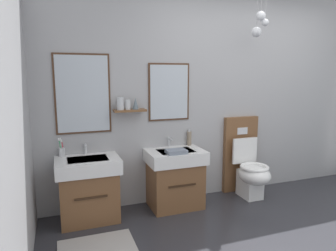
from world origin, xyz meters
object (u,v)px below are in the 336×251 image
(toothbrush_cup, at_px, (62,151))
(folded_hand_towel, at_px, (176,152))
(vanity_sink_left, at_px, (89,187))
(soap_dispenser, at_px, (189,138))
(toilet, at_px, (247,167))
(vanity_sink_right, at_px, (175,177))

(toothbrush_cup, relative_size, folded_hand_towel, 0.93)
(vanity_sink_left, xyz_separation_m, soap_dispenser, (1.24, 0.18, 0.41))
(vanity_sink_left, bearing_deg, toilet, 0.16)
(vanity_sink_left, distance_m, toilet, 1.98)
(vanity_sink_right, relative_size, folded_hand_towel, 3.10)
(vanity_sink_right, bearing_deg, toilet, 0.32)
(vanity_sink_left, height_order, toothbrush_cup, toothbrush_cup)
(folded_hand_towel, bearing_deg, vanity_sink_left, 171.28)
(soap_dispenser, distance_m, folded_hand_towel, 0.44)
(vanity_sink_right, bearing_deg, folded_hand_towel, -105.40)
(toilet, relative_size, toothbrush_cup, 4.86)
(toothbrush_cup, xyz_separation_m, soap_dispenser, (1.49, 0.01, 0.03))
(toothbrush_cup, bearing_deg, toilet, -4.12)
(vanity_sink_right, relative_size, soap_dispenser, 3.32)
(vanity_sink_left, relative_size, soap_dispenser, 3.32)
(vanity_sink_left, xyz_separation_m, folded_hand_towel, (0.95, -0.15, 0.35))
(toilet, height_order, soap_dispenser, toilet)
(toilet, relative_size, soap_dispenser, 4.87)
(soap_dispenser, bearing_deg, vanity_sink_right, -145.60)
(vanity_sink_right, distance_m, folded_hand_towel, 0.38)
(vanity_sink_left, height_order, soap_dispenser, soap_dispenser)
(toothbrush_cup, height_order, soap_dispenser, same)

